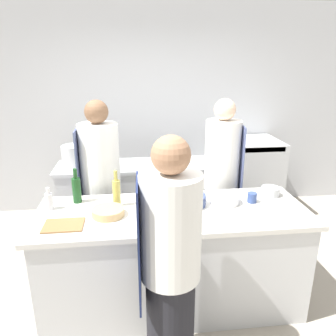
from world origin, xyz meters
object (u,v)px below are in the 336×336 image
object	(u,v)px
bottle_wine	(116,192)
stockpot	(74,155)
bowl_mixing_large	(108,212)
cup	(252,198)
bowl_prep_small	(190,200)
bottle_vinegar	(49,201)
bottle_olive_oil	(77,189)
chef_at_stove	(221,181)
bowl_wooden_salad	(225,199)
oven_range	(246,177)
chef_at_pass_far	(101,187)
bowl_ceramic_blue	(270,191)
chef_at_prep_near	(170,267)

from	to	relation	value
bottle_wine	stockpot	bearing A→B (deg)	113.91
bowl_mixing_large	cup	bearing A→B (deg)	5.33
bowl_mixing_large	bowl_prep_small	size ratio (longest dim) A/B	0.93
bottle_vinegar	stockpot	xyz separation A→B (m)	(0.03, 1.18, 0.04)
bowl_mixing_large	bottle_olive_oil	bearing A→B (deg)	133.62
chef_at_stove	bottle_wine	bearing A→B (deg)	-53.46
bottle_wine	bowl_wooden_salad	world-z (taller)	bottle_wine
oven_range	bottle_olive_oil	xyz separation A→B (m)	(-2.05, -1.45, 0.50)
chef_at_pass_far	bowl_prep_small	size ratio (longest dim) A/B	6.26
stockpot	bowl_prep_small	bearing A→B (deg)	-47.30
bowl_ceramic_blue	stockpot	xyz separation A→B (m)	(-1.89, 1.11, 0.08)
oven_range	chef_at_stove	world-z (taller)	chef_at_stove
bottle_olive_oil	bottle_vinegar	xyz separation A→B (m)	(-0.21, -0.12, -0.04)
bowl_mixing_large	stockpot	world-z (taller)	stockpot
chef_at_pass_far	bowl_wooden_salad	world-z (taller)	chef_at_pass_far
chef_at_prep_near	bowl_wooden_salad	size ratio (longest dim) A/B	6.80
bottle_vinegar	bowl_ceramic_blue	xyz separation A→B (m)	(1.92, 0.07, -0.04)
chef_at_prep_near	bowl_prep_small	distance (m)	0.81
bottle_vinegar	oven_range	bearing A→B (deg)	34.95
cup	stockpot	size ratio (longest dim) A/B	0.31
cup	bottle_vinegar	bearing A→B (deg)	178.07
chef_at_pass_far	bottle_vinegar	world-z (taller)	chef_at_pass_far
oven_range	cup	size ratio (longest dim) A/B	12.11
cup	bowl_ceramic_blue	bearing A→B (deg)	29.89
stockpot	bowl_mixing_large	bearing A→B (deg)	-71.32
bottle_wine	stockpot	distance (m)	1.28
bottle_wine	cup	xyz separation A→B (m)	(1.15, -0.06, -0.08)
oven_range	chef_at_pass_far	distance (m)	2.17
chef_at_prep_near	bottle_vinegar	xyz separation A→B (m)	(-0.89, 0.81, 0.14)
bowl_prep_small	bowl_ceramic_blue	size ratio (longest dim) A/B	1.68
chef_at_pass_far	bottle_olive_oil	distance (m)	0.49
bottle_wine	bowl_mixing_large	distance (m)	0.21
chef_at_prep_near	stockpot	distance (m)	2.17
chef_at_pass_far	stockpot	size ratio (longest dim) A/B	6.20
chef_at_pass_far	chef_at_stove	bearing A→B (deg)	-89.84
chef_at_pass_far	bowl_wooden_salad	distance (m)	1.25
bowl_ceramic_blue	bowl_wooden_salad	bearing A→B (deg)	-166.63
bottle_olive_oil	chef_at_prep_near	bearing A→B (deg)	-53.34
chef_at_stove	bowl_prep_small	world-z (taller)	chef_at_stove
bowl_wooden_salad	bottle_vinegar	bearing A→B (deg)	178.47
oven_range	stockpot	distance (m)	2.31
bowl_prep_small	stockpot	bearing A→B (deg)	132.70
bowl_ceramic_blue	bowl_wooden_salad	distance (m)	0.46
chef_at_prep_near	bowl_wooden_salad	bearing A→B (deg)	-34.65
oven_range	bottle_wine	distance (m)	2.37
oven_range	bowl_ceramic_blue	bearing A→B (deg)	-102.57
bowl_ceramic_blue	stockpot	size ratio (longest dim) A/B	0.59
oven_range	bowl_mixing_large	xyz separation A→B (m)	(-1.77, -1.74, 0.41)
chef_at_stove	bottle_olive_oil	bearing A→B (deg)	-63.74
bowl_prep_small	cup	world-z (taller)	bowl_prep_small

